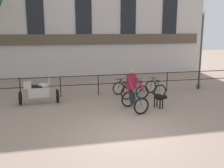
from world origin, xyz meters
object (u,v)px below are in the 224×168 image
Objects in this scene: dog at (160,98)px; parked_bicycle_mid_right at (155,88)px; cyclist_with_bike at (133,92)px; parked_bicycle_near_lamp at (123,90)px; parked_bicycle_mid_left at (139,89)px; street_lamp at (201,45)px; parked_motorcycle at (39,91)px.

parked_bicycle_mid_right is (0.67, 2.11, -0.10)m from dog.
parked_bicycle_mid_right is (1.84, 2.08, -0.41)m from cyclist_with_bike.
parked_bicycle_near_lamp is at bearing 95.55° from dog.
parked_bicycle_mid_left is 0.26× the size of street_lamp.
parked_bicycle_mid_right is (5.69, 0.27, -0.20)m from parked_motorcycle.
cyclist_with_bike is 0.97× the size of parked_motorcycle.
dog is 5.18m from street_lamp.
parked_bicycle_mid_right is at bearing -176.64° from parked_bicycle_mid_left.
cyclist_with_bike is 1.48× the size of parked_bicycle_mid_left.
parked_bicycle_near_lamp is (0.13, 2.08, -0.41)m from cyclist_with_bike.
parked_bicycle_mid_left is 0.86m from parked_bicycle_mid_right.
dog is at bearing -12.71° from cyclist_with_bike.
cyclist_with_bike is at bearing -117.13° from parked_motorcycle.
dog is 2.36m from parked_bicycle_near_lamp.
cyclist_with_bike is at bearing -148.06° from street_lamp.
cyclist_with_bike is 1.43× the size of parked_bicycle_near_lamp.
dog is at bearing 108.16° from parked_bicycle_near_lamp.
parked_bicycle_near_lamp is at bearing 3.35° from parked_bicycle_mid_left.
parked_motorcycle reaches higher than parked_bicycle_mid_right.
street_lamp reaches higher than parked_bicycle_mid_right.
dog is 0.20× the size of street_lamp.
parked_bicycle_mid_left is at bearing -3.50° from parked_bicycle_mid_right.
street_lamp is (8.70, 1.21, 1.88)m from parked_motorcycle.
cyclist_with_bike is 2.12m from parked_bicycle_near_lamp.
cyclist_with_bike is at bearing 45.01° from parked_bicycle_mid_right.
parked_bicycle_near_lamp is 0.85m from parked_bicycle_mid_left.
dog is (1.17, -0.04, -0.31)m from cyclist_with_bike.
parked_motorcycle is (-3.85, 1.81, -0.20)m from cyclist_with_bike.
street_lamp is (4.85, 3.02, 1.68)m from cyclist_with_bike.
parked_motorcycle is at bearing 139.11° from dog.
parked_bicycle_near_lamp and parked_bicycle_mid_right have the same top height.
street_lamp is at bearing -166.06° from parked_bicycle_mid_right.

